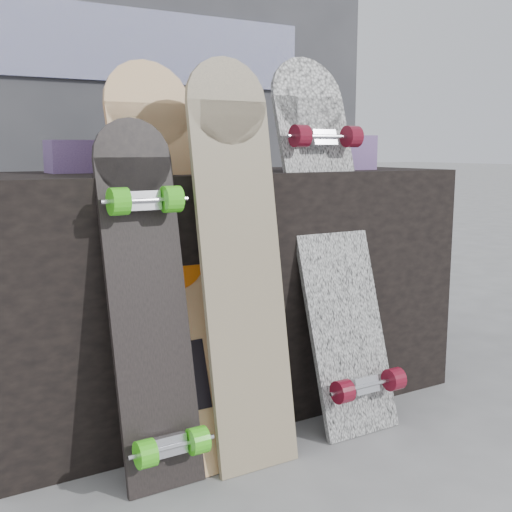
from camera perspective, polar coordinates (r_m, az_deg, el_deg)
ground at (r=1.94m, az=4.01°, el=-17.32°), size 60.00×60.00×0.00m
vendor_table at (r=2.21m, az=-3.30°, el=-2.88°), size 1.60×0.60×0.80m
booth at (r=2.95m, az=-11.34°, el=13.78°), size 2.40×0.22×2.20m
merch_box_purple at (r=2.07m, az=-15.58°, el=8.52°), size 0.18×0.12×0.10m
merch_box_small at (r=2.35m, az=8.30°, el=9.09°), size 0.14×0.14×0.12m
merch_box_flat at (r=2.20m, az=-7.31°, el=8.30°), size 0.22×0.10×0.06m
longboard_geisha at (r=1.80m, az=-7.68°, el=0.59°), size 0.26×0.38×1.13m
longboard_celtic at (r=1.77m, az=-1.42°, el=0.54°), size 0.24×0.22×1.13m
longboard_cascadia at (r=2.06m, az=6.77°, el=2.08°), size 0.27×0.43×1.17m
skateboard_dark at (r=1.69m, az=-9.47°, el=-3.69°), size 0.21×0.29×0.96m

